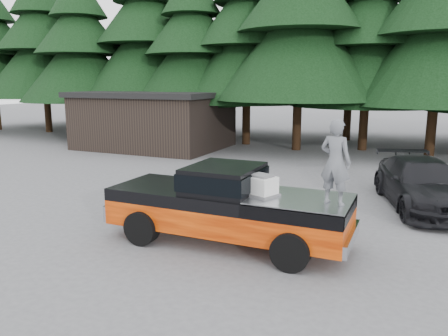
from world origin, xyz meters
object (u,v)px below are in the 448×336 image
at_px(parked_car, 422,184).
at_px(man_on_bed, 335,162).
at_px(pickup_truck, 228,216).
at_px(utility_building, 154,120).
at_px(air_compressor, 261,187).

bearing_deg(parked_car, man_on_bed, -125.05).
distance_m(pickup_truck, utility_building, 16.37).
xyz_separation_m(parked_car, utility_building, (-14.62, 7.42, 0.91)).
bearing_deg(air_compressor, pickup_truck, -169.18).
bearing_deg(utility_building, man_on_bed, -45.17).
bearing_deg(pickup_truck, man_on_bed, -4.38).
relative_size(parked_car, utility_building, 0.62).
distance_m(pickup_truck, air_compressor, 1.28).
height_order(parked_car, utility_building, utility_building).
height_order(man_on_bed, utility_building, utility_building).
height_order(pickup_truck, air_compressor, air_compressor).
xyz_separation_m(air_compressor, man_on_bed, (1.64, -0.02, 0.70)).
height_order(man_on_bed, parked_car, man_on_bed).
relative_size(air_compressor, parked_car, 0.12).
distance_m(man_on_bed, parked_car, 5.95).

